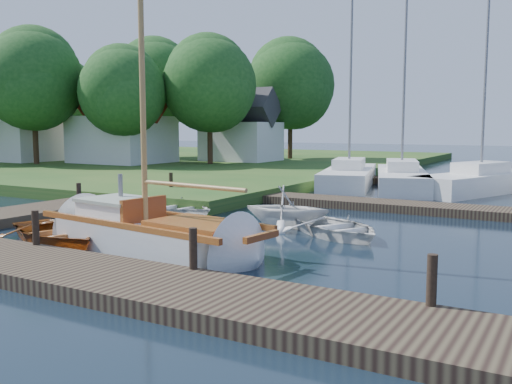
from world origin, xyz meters
The scene contains 27 objects.
ground centered at (0.00, 0.00, 0.00)m, with size 160.00×160.00×0.00m, color black.
near_dock centered at (0.00, -6.00, 0.15)m, with size 18.00×2.20×0.30m, color black.
left_dock centered at (-8.00, 2.00, 0.15)m, with size 2.20×18.00×0.30m, color black.
far_dock centered at (2.00, 6.50, 0.15)m, with size 14.00×1.60×0.30m, color black.
shore centered at (-28.00, 22.00, 0.25)m, with size 50.00×40.00×0.50m, color #214C1A.
mooring_post_1 centered at (-3.00, -5.00, 0.70)m, with size 0.16×0.16×0.80m, color black.
mooring_post_2 centered at (1.50, -5.00, 0.70)m, with size 0.16×0.16×0.80m, color black.
mooring_post_3 centered at (6.00, -5.00, 0.70)m, with size 0.16×0.16×0.80m, color black.
mooring_post_4 centered at (-7.00, 0.00, 0.70)m, with size 0.16×0.16×0.80m, color black.
mooring_post_5 centered at (-7.00, 5.00, 0.70)m, with size 0.16×0.16×0.80m, color black.
sailboat centered at (-1.04, -3.08, 0.34)m, with size 7.35×2.90×9.83m.
dinghy centered at (-3.97, -3.59, 0.38)m, with size 2.60×3.64×0.75m, color maroon.
tender_a centered at (-4.24, 1.64, 0.35)m, with size 2.38×3.33×0.69m, color silver.
tender_b centered at (0.24, 1.45, 0.68)m, with size 2.23×2.59×1.36m, color silver.
tender_c centered at (2.06, 0.86, 0.35)m, with size 2.39×3.34×0.69m, color silver.
marina_boat_0 centered at (-2.36, 13.43, 0.58)m, with size 4.29×8.56×11.94m.
marina_boat_1 centered at (0.26, 13.63, 0.57)m, with size 4.78×8.87×10.76m.
marina_boat_2 centered at (3.85, 13.78, 0.57)m, with size 5.00×8.16×11.24m.
house_a centered at (-20.00, 16.00, 2.96)m, with size 6.30×5.00×6.29m.
house_b centered at (-28.00, 14.00, 2.77)m, with size 5.77×4.50×5.79m.
house_c centered at (-14.00, 22.00, 2.58)m, with size 5.25×4.00×5.28m.
tree_1 centered at (-24.00, 12.05, 6.09)m, with size 6.70×6.70×9.20m.
tree_2 centered at (-18.00, 14.05, 5.25)m, with size 5.83×5.75×7.82m.
tree_3 centered at (-14.00, 18.05, 5.81)m, with size 6.41×6.38×8.74m.
tree_4 centered at (-22.00, 22.05, 6.37)m, with size 7.01×7.01×9.66m.
tree_5 centered at (-30.00, 20.05, 5.42)m, with size 6.00×5.94×8.10m.
tree_7 centered at (-12.00, 26.05, 6.20)m, with size 6.83×6.83×9.38m.
Camera 1 is at (7.92, -13.68, 3.04)m, focal length 40.00 mm.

